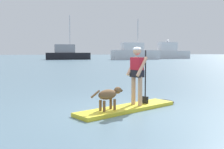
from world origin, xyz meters
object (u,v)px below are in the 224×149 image
at_px(paddleboard, 133,107).
at_px(person_paddler, 137,72).
at_px(moored_boat_far_port, 67,54).
at_px(moored_boat_starboard, 169,52).
at_px(dog, 109,95).
at_px(moored_boat_far_starboard, 135,53).

relative_size(paddleboard, person_paddler, 2.15).
distance_m(paddleboard, person_paddler, 1.00).
height_order(paddleboard, moored_boat_far_port, moored_boat_far_port).
bearing_deg(moored_boat_starboard, dog, -128.14).
relative_size(paddleboard, dog, 3.43).
relative_size(dog, moored_boat_far_starboard, 0.09).
xyz_separation_m(dog, moored_boat_far_port, (13.41, 53.52, 0.82)).
height_order(person_paddler, moored_boat_far_starboard, moored_boat_far_starboard).
bearing_deg(dog, paddleboard, 15.87).
xyz_separation_m(paddleboard, person_paddler, (0.14, 0.04, 0.98)).
height_order(paddleboard, person_paddler, person_paddler).
relative_size(person_paddler, moored_boat_far_port, 0.16).
distance_m(paddleboard, moored_boat_far_starboard, 53.30).
height_order(dog, moored_boat_starboard, moored_boat_starboard).
distance_m(person_paddler, moored_boat_far_port, 54.67).
bearing_deg(moored_boat_far_port, paddleboard, -103.27).
bearing_deg(paddleboard, moored_boat_far_starboard, 60.31).
distance_m(dog, moored_boat_far_starboard, 53.92).
xyz_separation_m(moored_boat_far_port, moored_boat_far_starboard, (13.82, -6.99, 0.17)).
distance_m(person_paddler, dog, 1.17).
bearing_deg(moored_boat_far_port, moored_boat_far_starboard, -26.84).
height_order(dog, moored_boat_far_port, moored_boat_far_port).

